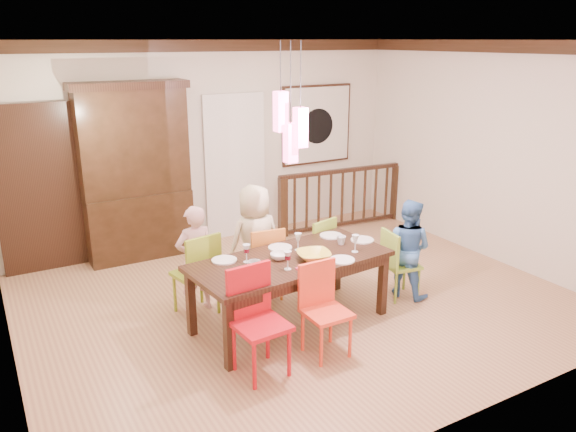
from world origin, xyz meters
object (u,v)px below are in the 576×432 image
person_far_mid (255,242)px  chair_far_left (195,267)px  balustrade (342,197)px  chair_end_right (402,259)px  china_hutch (135,172)px  person_end_right (408,248)px  person_far_left (195,259)px  dining_table (290,266)px

person_far_mid → chair_far_left: bearing=4.0°
person_far_mid → balustrade: bearing=-146.5°
chair_end_right → china_hutch: china_hutch is taller
chair_end_right → person_end_right: size_ratio=0.70×
chair_end_right → chair_far_left: bearing=78.9°
chair_end_right → balustrade: (0.88, 2.46, 0.03)m
china_hutch → person_far_left: (0.08, -1.93, -0.59)m
chair_far_left → balustrade: balustrade is taller
dining_table → person_far_left: 1.09m
balustrade → person_far_left: 3.47m
chair_end_right → person_far_left: 2.37m
balustrade → china_hutch: bearing=177.9°
person_far_left → person_far_mid: person_far_mid is taller
chair_far_left → balustrade: (3.11, 1.65, -0.04)m
dining_table → person_far_left: (-0.74, 0.80, -0.06)m
china_hutch → balustrade: 3.26m
person_end_right → chair_end_right: bearing=70.9°
chair_far_left → person_far_left: 0.10m
chair_far_left → person_end_right: bearing=149.9°
person_end_right → china_hutch: bearing=15.3°
chair_end_right → person_far_left: size_ratio=0.68×
dining_table → chair_end_right: chair_end_right is taller
person_far_mid → chair_end_right: bearing=148.5°
chair_far_left → person_end_right: size_ratio=0.80×
chair_end_right → person_far_mid: size_ratio=0.61×
china_hutch → chair_far_left: bearing=-88.5°
balustrade → person_end_right: (-0.80, -2.45, 0.09)m
person_far_left → chair_far_left: bearing=61.5°
chair_far_left → china_hutch: size_ratio=0.39×
balustrade → person_far_left: bearing=-148.6°
person_far_left → person_far_mid: (0.74, 0.00, 0.07)m
chair_far_left → chair_end_right: chair_far_left is taller
person_far_left → balustrade: bearing=-156.2°
chair_far_left → person_far_mid: size_ratio=0.70×
chair_far_left → chair_end_right: bearing=149.0°
chair_far_left → chair_end_right: 2.37m
china_hutch → person_end_right: 3.71m
dining_table → chair_far_left: size_ratio=2.29×
balustrade → person_far_mid: (-2.34, -1.59, 0.17)m
dining_table → china_hutch: size_ratio=0.90×
chair_end_right → person_end_right: bearing=-75.2°
chair_far_left → china_hutch: bearing=-99.5°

